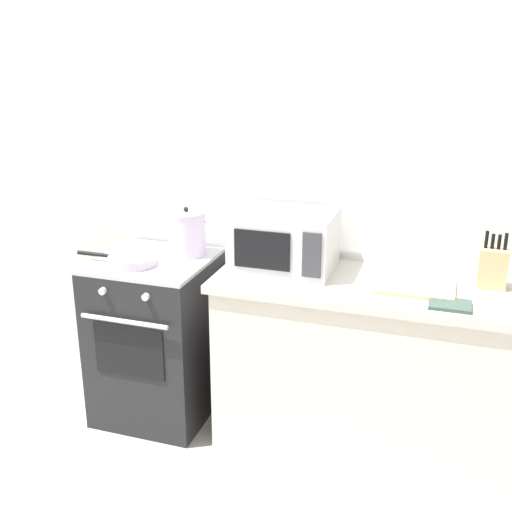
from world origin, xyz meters
name	(u,v)px	position (x,y,z in m)	size (l,w,h in m)	color
ground_plane	(170,487)	(0.00, 0.00, 0.00)	(10.00, 10.00, 0.00)	#B2ADA3
back_wall	(289,192)	(0.30, 0.97, 1.25)	(4.40, 0.10, 2.50)	silver
lower_cabinet_right	(383,374)	(0.90, 0.62, 0.44)	(1.64, 0.56, 0.88)	beige
countertop_right	(389,289)	(0.90, 0.62, 0.90)	(1.70, 0.60, 0.04)	beige
stove	(157,337)	(-0.35, 0.60, 0.46)	(0.60, 0.64, 0.92)	black
stock_pot	(187,233)	(-0.20, 0.73, 1.04)	(0.29, 0.21, 0.27)	silver
frying_pan	(131,260)	(-0.41, 0.48, 0.95)	(0.45, 0.25, 0.05)	silver
microwave	(284,241)	(0.36, 0.68, 1.07)	(0.50, 0.37, 0.30)	silver
cutting_board	(415,287)	(1.02, 0.60, 0.93)	(0.36, 0.26, 0.02)	tan
knife_block	(493,267)	(1.35, 0.74, 1.02)	(0.13, 0.10, 0.27)	tan
oven_mitt	(450,305)	(1.18, 0.44, 0.93)	(0.18, 0.14, 0.02)	#384C42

